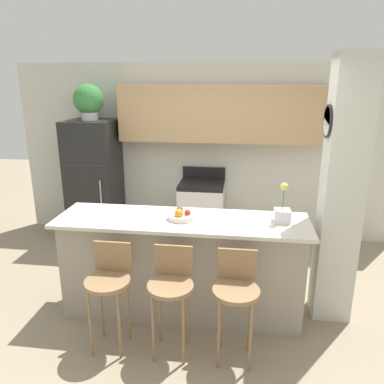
{
  "coord_description": "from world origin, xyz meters",
  "views": [
    {
      "loc": [
        0.55,
        -3.33,
        2.31
      ],
      "look_at": [
        0.0,
        0.74,
        1.08
      ],
      "focal_mm": 35.0,
      "sensor_mm": 36.0,
      "label": 1
    }
  ],
  "objects_px": {
    "bar_stool_mid": "(171,286)",
    "orchid_vase": "(282,213)",
    "refrigerator": "(95,181)",
    "potted_plant_on_fridge": "(88,101)",
    "bar_stool_left": "(109,281)",
    "fruit_bowl": "(181,215)",
    "bar_stool_right": "(236,290)",
    "stove_range": "(202,212)"
  },
  "relations": [
    {
      "from": "bar_stool_mid",
      "to": "orchid_vase",
      "type": "bearing_deg",
      "value": 33.19
    },
    {
      "from": "refrigerator",
      "to": "potted_plant_on_fridge",
      "type": "distance_m",
      "value": 1.15
    },
    {
      "from": "bar_stool_left",
      "to": "fruit_bowl",
      "type": "bearing_deg",
      "value": 46.36
    },
    {
      "from": "bar_stool_left",
      "to": "bar_stool_right",
      "type": "bearing_deg",
      "value": 0.0
    },
    {
      "from": "stove_range",
      "to": "refrigerator",
      "type": "bearing_deg",
      "value": -178.37
    },
    {
      "from": "bar_stool_right",
      "to": "potted_plant_on_fridge",
      "type": "relative_size",
      "value": 1.95
    },
    {
      "from": "refrigerator",
      "to": "potted_plant_on_fridge",
      "type": "height_order",
      "value": "potted_plant_on_fridge"
    },
    {
      "from": "refrigerator",
      "to": "fruit_bowl",
      "type": "bearing_deg",
      "value": -47.89
    },
    {
      "from": "stove_range",
      "to": "bar_stool_left",
      "type": "bearing_deg",
      "value": -103.01
    },
    {
      "from": "bar_stool_left",
      "to": "bar_stool_mid",
      "type": "xyz_separation_m",
      "value": [
        0.55,
        0.0,
        0.0
      ]
    },
    {
      "from": "bar_stool_left",
      "to": "potted_plant_on_fridge",
      "type": "distance_m",
      "value": 2.89
    },
    {
      "from": "stove_range",
      "to": "orchid_vase",
      "type": "relative_size",
      "value": 2.79
    },
    {
      "from": "stove_range",
      "to": "potted_plant_on_fridge",
      "type": "bearing_deg",
      "value": -178.37
    },
    {
      "from": "refrigerator",
      "to": "bar_stool_right",
      "type": "relative_size",
      "value": 1.85
    },
    {
      "from": "bar_stool_left",
      "to": "bar_stool_right",
      "type": "height_order",
      "value": "same"
    },
    {
      "from": "refrigerator",
      "to": "bar_stool_mid",
      "type": "relative_size",
      "value": 1.85
    },
    {
      "from": "stove_range",
      "to": "orchid_vase",
      "type": "bearing_deg",
      "value": -61.44
    },
    {
      "from": "bar_stool_left",
      "to": "bar_stool_mid",
      "type": "distance_m",
      "value": 0.55
    },
    {
      "from": "bar_stool_mid",
      "to": "fruit_bowl",
      "type": "height_order",
      "value": "fruit_bowl"
    },
    {
      "from": "refrigerator",
      "to": "fruit_bowl",
      "type": "distance_m",
      "value": 2.36
    },
    {
      "from": "bar_stool_right",
      "to": "orchid_vase",
      "type": "height_order",
      "value": "orchid_vase"
    },
    {
      "from": "stove_range",
      "to": "bar_stool_mid",
      "type": "height_order",
      "value": "stove_range"
    },
    {
      "from": "bar_stool_mid",
      "to": "fruit_bowl",
      "type": "xyz_separation_m",
      "value": [
        -0.0,
        0.57,
        0.42
      ]
    },
    {
      "from": "bar_stool_mid",
      "to": "orchid_vase",
      "type": "relative_size",
      "value": 2.49
    },
    {
      "from": "potted_plant_on_fridge",
      "to": "refrigerator",
      "type": "bearing_deg",
      "value": -62.79
    },
    {
      "from": "bar_stool_left",
      "to": "orchid_vase",
      "type": "height_order",
      "value": "orchid_vase"
    },
    {
      "from": "refrigerator",
      "to": "bar_stool_right",
      "type": "distance_m",
      "value": 3.15
    },
    {
      "from": "bar_stool_left",
      "to": "bar_stool_right",
      "type": "distance_m",
      "value": 1.09
    },
    {
      "from": "stove_range",
      "to": "orchid_vase",
      "type": "height_order",
      "value": "orchid_vase"
    },
    {
      "from": "potted_plant_on_fridge",
      "to": "bar_stool_right",
      "type": "bearing_deg",
      "value": -47.41
    },
    {
      "from": "refrigerator",
      "to": "fruit_bowl",
      "type": "height_order",
      "value": "refrigerator"
    },
    {
      "from": "stove_range",
      "to": "fruit_bowl",
      "type": "height_order",
      "value": "fruit_bowl"
    },
    {
      "from": "potted_plant_on_fridge",
      "to": "bar_stool_left",
      "type": "bearing_deg",
      "value": -65.93
    },
    {
      "from": "refrigerator",
      "to": "potted_plant_on_fridge",
      "type": "relative_size",
      "value": 3.61
    },
    {
      "from": "bar_stool_left",
      "to": "orchid_vase",
      "type": "relative_size",
      "value": 2.49
    },
    {
      "from": "refrigerator",
      "to": "bar_stool_right",
      "type": "bearing_deg",
      "value": -47.41
    },
    {
      "from": "bar_stool_right",
      "to": "potted_plant_on_fridge",
      "type": "xyz_separation_m",
      "value": [
        -2.13,
        2.31,
        1.39
      ]
    },
    {
      "from": "refrigerator",
      "to": "bar_stool_left",
      "type": "distance_m",
      "value": 2.55
    },
    {
      "from": "fruit_bowl",
      "to": "bar_stool_mid",
      "type": "bearing_deg",
      "value": -89.63
    },
    {
      "from": "bar_stool_right",
      "to": "orchid_vase",
      "type": "xyz_separation_m",
      "value": [
        0.4,
        0.62,
        0.48
      ]
    },
    {
      "from": "bar_stool_mid",
      "to": "potted_plant_on_fridge",
      "type": "bearing_deg",
      "value": 124.33
    },
    {
      "from": "stove_range",
      "to": "potted_plant_on_fridge",
      "type": "distance_m",
      "value": 2.23
    }
  ]
}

